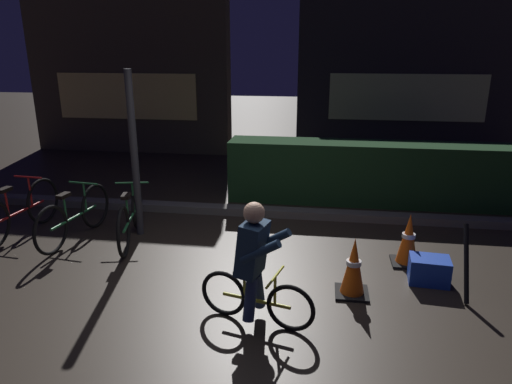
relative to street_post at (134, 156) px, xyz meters
The scene contains 14 objects.
ground_plane 2.29m from the street_post, 37.33° to the right, with size 40.00×40.00×0.00m, color #2D261E.
sidewalk_curb 2.16m from the street_post, 32.44° to the left, with size 12.00×0.24×0.12m, color #56544F.
hedge_row 3.92m from the street_post, 29.39° to the left, with size 4.80×0.70×1.04m, color #19381C.
storefront_left 5.83m from the street_post, 112.86° to the left, with size 5.00×0.54×4.34m.
storefront_right 7.55m from the street_post, 53.05° to the left, with size 5.23×0.54×4.02m.
street_post is the anchor object (origin of this frame).
parked_bike_leftmost 1.86m from the street_post, 169.64° to the right, with size 0.46×1.73×0.80m.
parked_bike_left_mid 1.19m from the street_post, 158.67° to the right, with size 0.46×1.63×0.75m.
parked_bike_center_left 0.84m from the street_post, 93.87° to the right, with size 0.49×1.64×0.77m.
traffic_cone_near 3.32m from the street_post, 23.90° to the right, with size 0.36×0.36×0.66m.
traffic_cone_far 3.76m from the street_post, ahead, with size 0.36×0.36×0.66m.
blue_crate 4.05m from the street_post, 13.27° to the right, with size 0.44×0.32×0.30m, color #193DB7.
cyclist 2.81m from the street_post, 45.00° to the right, with size 1.16×0.61×1.25m.
closed_umbrella 4.35m from the street_post, 15.58° to the right, with size 0.05×0.05×0.85m, color black.
Camera 1 is at (0.96, -4.70, 2.61)m, focal length 32.51 mm.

